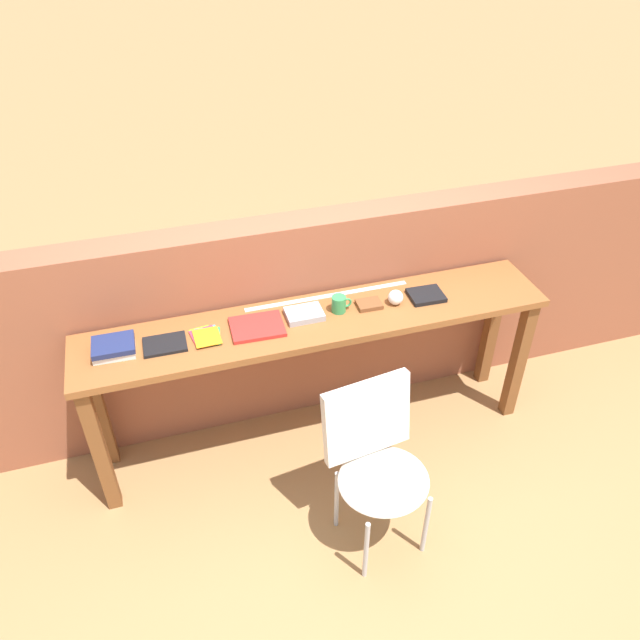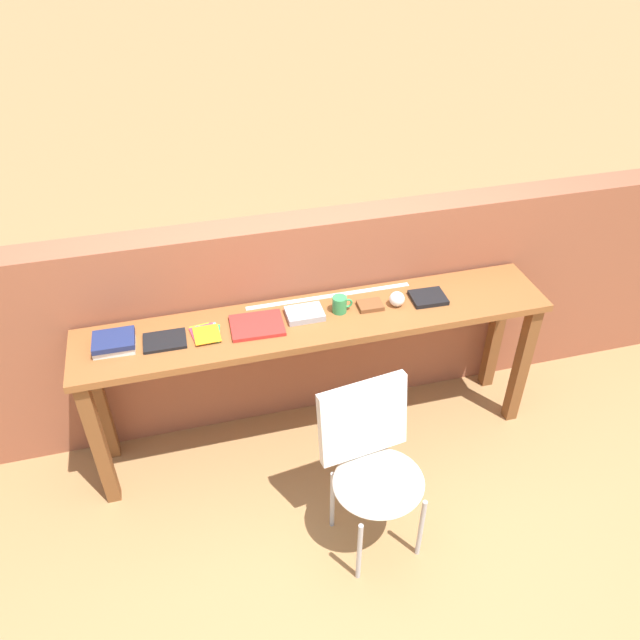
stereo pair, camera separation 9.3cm
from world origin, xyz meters
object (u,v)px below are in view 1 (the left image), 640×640
at_px(magazine_cycling, 165,344).
at_px(sports_ball_small, 396,297).
at_px(book_repair_rightmost, 426,295).
at_px(chair_white_moulded, 377,459).
at_px(pamphlet_pile_colourful, 206,336).
at_px(book_stack_leftmost, 114,348).
at_px(leather_journal_brown, 369,304).
at_px(mug, 339,304).
at_px(book_open_centre, 257,327).

relative_size(magazine_cycling, sports_ball_small, 2.56).
xyz_separation_m(sports_ball_small, book_repair_rightmost, (0.18, 0.01, -0.03)).
bearing_deg(book_repair_rightmost, magazine_cycling, -177.45).
bearing_deg(chair_white_moulded, sports_ball_small, 63.33).
distance_m(chair_white_moulded, pamphlet_pile_colourful, 1.03).
xyz_separation_m(book_stack_leftmost, book_repair_rightmost, (1.64, -0.01, -0.02)).
relative_size(chair_white_moulded, book_repair_rightmost, 4.83).
relative_size(book_stack_leftmost, leather_journal_brown, 1.58).
distance_m(mug, sports_ball_small, 0.31).
distance_m(chair_white_moulded, leather_journal_brown, 0.83).
distance_m(chair_white_moulded, mug, 0.83).
bearing_deg(pamphlet_pile_colourful, book_repair_rightmost, 0.19).
distance_m(chair_white_moulded, book_open_centre, 0.89).
bearing_deg(book_stack_leftmost, book_repair_rightmost, -0.24).
xyz_separation_m(pamphlet_pile_colourful, book_open_centre, (0.26, 0.00, 0.00)).
bearing_deg(book_open_centre, book_repair_rightmost, 2.58).
bearing_deg(pamphlet_pile_colourful, chair_white_moulded, -46.66).
height_order(chair_white_moulded, leather_journal_brown, leather_journal_brown).
xyz_separation_m(pamphlet_pile_colourful, book_repair_rightmost, (1.20, 0.00, 0.00)).
height_order(magazine_cycling, book_open_centre, book_open_centre).
bearing_deg(sports_ball_small, mug, 175.54).
xyz_separation_m(book_stack_leftmost, leather_journal_brown, (1.31, 0.00, -0.02)).
bearing_deg(sports_ball_small, book_open_centre, 179.74).
bearing_deg(leather_journal_brown, pamphlet_pile_colourful, -177.33).
bearing_deg(book_repair_rightmost, mug, -179.77).
bearing_deg(magazine_cycling, book_stack_leftmost, 177.41).
bearing_deg(book_open_centre, book_stack_leftmost, -178.49).
height_order(book_stack_leftmost, magazine_cycling, book_stack_leftmost).
xyz_separation_m(pamphlet_pile_colourful, leather_journal_brown, (0.87, 0.02, 0.00)).
xyz_separation_m(book_open_centre, mug, (0.45, 0.02, 0.04)).
distance_m(pamphlet_pile_colourful, book_open_centre, 0.26).
bearing_deg(book_stack_leftmost, chair_white_moulded, -32.83).
bearing_deg(book_repair_rightmost, book_open_centre, -177.57).
relative_size(chair_white_moulded, book_stack_leftmost, 4.35).
bearing_deg(chair_white_moulded, book_repair_rightmost, 52.84).
xyz_separation_m(book_stack_leftmost, book_open_centre, (0.70, -0.01, -0.02)).
bearing_deg(mug, chair_white_moulded, -93.39).
relative_size(chair_white_moulded, mug, 8.10).
relative_size(leather_journal_brown, book_repair_rightmost, 0.70).
relative_size(sports_ball_small, book_repair_rightmost, 0.44).
height_order(magazine_cycling, book_repair_rightmost, book_repair_rightmost).
distance_m(magazine_cycling, book_repair_rightmost, 1.40).
xyz_separation_m(chair_white_moulded, magazine_cycling, (-0.87, 0.70, 0.36)).
bearing_deg(book_repair_rightmost, book_stack_leftmost, -178.02).
distance_m(pamphlet_pile_colourful, sports_ball_small, 1.01).
bearing_deg(book_open_centre, chair_white_moulded, -57.75).
bearing_deg(mug, pamphlet_pile_colourful, -178.29).
bearing_deg(pamphlet_pile_colourful, book_open_centre, 0.08).
height_order(sports_ball_small, book_repair_rightmost, sports_ball_small).
xyz_separation_m(book_stack_leftmost, pamphlet_pile_colourful, (0.44, -0.01, -0.02)).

